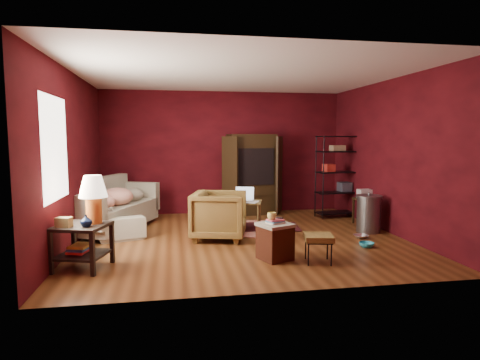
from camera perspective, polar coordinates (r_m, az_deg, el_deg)
The scene contains 18 objects.
room at distance 6.83m, azimuth -0.03°, elevation 3.17°, with size 5.54×5.04×2.84m.
sofa at distance 7.94m, azimuth -17.58°, elevation -4.13°, with size 1.95×0.57×0.76m, color #9C9A86.
armchair at distance 6.93m, azimuth -2.95°, elevation -4.70°, with size 0.88×0.83×0.91m, color black.
pet_bowl_steel at distance 7.34m, azimuth 16.84°, elevation -7.01°, with size 0.24×0.06×0.24m, color silver.
pet_bowl_turquoise at distance 6.79m, azimuth 17.57°, elevation -8.11°, with size 0.24×0.07×0.24m, color teal.
vase at distance 5.57m, azimuth -21.05°, elevation -5.47°, with size 0.15×0.16×0.15m, color #0B1838.
mug at distance 5.71m, azimuth 4.56°, elevation -5.01°, with size 0.13×0.10×0.13m, color #E5DC70.
side_table at distance 5.73m, azimuth -20.82°, elevation -4.38°, with size 0.78×0.78×1.24m.
sofa_cushions at distance 7.93m, azimuth -17.87°, elevation -3.69°, with size 1.63×2.33×0.91m.
hamper at distance 5.83m, azimuth 5.01°, elevation -8.59°, with size 0.56×0.56×0.60m.
footstool at distance 5.75m, azimuth 11.10°, elevation -8.15°, with size 0.46×0.46×0.40m.
rug_round at distance 7.79m, azimuth 2.32°, elevation -6.87°, with size 1.77×1.77×0.01m.
rug_oriental at distance 7.89m, azimuth 3.97°, elevation -6.64°, with size 1.28×0.94×0.01m.
laptop_desk at distance 7.54m, azimuth 0.56°, elevation -3.46°, with size 0.76×0.65×0.81m.
tv_armoire at distance 9.15m, azimuth 1.69°, elevation 1.04°, with size 1.43×0.85×1.82m.
wire_shelving at distance 9.03m, azimuth 13.67°, elevation 1.02°, with size 0.91×0.47×1.79m.
small_stand at distance 8.43m, azimuth 17.26°, elevation -2.50°, with size 0.36×0.36×0.72m.
trash_can at distance 7.82m, azimuth 17.82°, elevation -4.55°, with size 0.57×0.57×0.74m.
Camera 1 is at (-1.18, -6.74, 1.74)m, focal length 30.00 mm.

